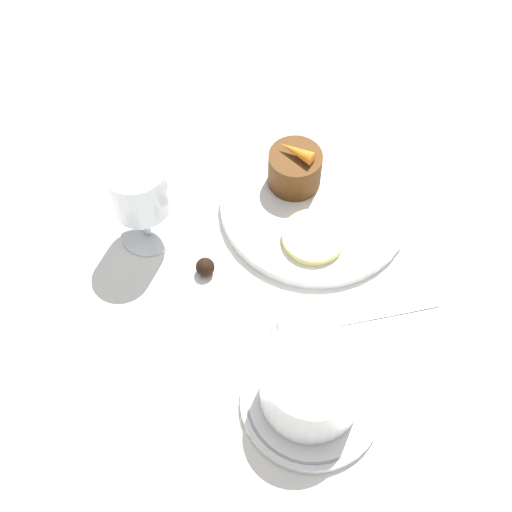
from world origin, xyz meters
The scene contains 11 objects.
ground_plane centered at (0.00, 0.00, 0.00)m, with size 3.00×3.00×0.00m, color white.
dinner_plate centered at (-0.01, -0.05, 0.01)m, with size 0.22×0.22×0.01m.
saucer centered at (-0.23, 0.06, 0.01)m, with size 0.14×0.14×0.01m.
coffee_cup centered at (-0.22, 0.06, 0.05)m, with size 0.12×0.10×0.07m.
spoon centered at (-0.19, 0.06, 0.01)m, with size 0.02×0.10×0.00m.
wine_glass centered at (0.03, 0.14, 0.08)m, with size 0.07×0.07×0.12m.
fork centered at (-0.16, 0.00, 0.00)m, with size 0.06×0.18×0.01m.
dessert_cake centered at (0.02, -0.04, 0.04)m, with size 0.06×0.06×0.05m.
carrot_garnish centered at (0.02, -0.04, 0.07)m, with size 0.04×0.04×0.02m.
pineapple_slice centered at (-0.06, -0.03, 0.02)m, with size 0.07×0.07×0.01m.
chocolate_truffle centered at (-0.04, 0.10, 0.01)m, with size 0.02×0.02×0.02m.
Camera 1 is at (-0.44, 0.22, 0.67)m, focal length 50.00 mm.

